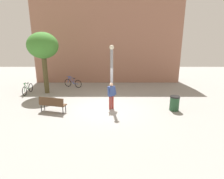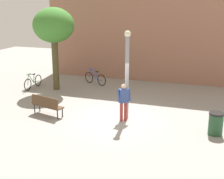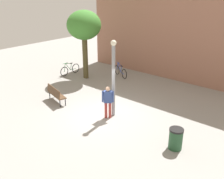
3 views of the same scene
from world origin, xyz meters
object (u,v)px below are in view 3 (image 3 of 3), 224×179
(plaza_tree, at_px, (84,26))
(bicycle_green, at_px, (70,69))
(trash_bin, at_px, (176,139))
(bicycle_blue, at_px, (120,71))
(park_bench, at_px, (55,93))
(person_by_lamppost, at_px, (108,100))
(lamppost, at_px, (113,76))

(plaza_tree, bearing_deg, bicycle_green, -170.75)
(plaza_tree, height_order, trash_bin, plaza_tree)
(trash_bin, bearing_deg, bicycle_blue, 142.38)
(park_bench, distance_m, bicycle_blue, 5.93)
(bicycle_green, bearing_deg, person_by_lamppost, -26.64)
(park_bench, xyz_separation_m, trash_bin, (7.33, 0.28, -0.09))
(bicycle_green, bearing_deg, bicycle_blue, 33.17)
(bicycle_green, height_order, trash_bin, bicycle_green)
(bicycle_blue, bearing_deg, park_bench, -90.02)
(plaza_tree, distance_m, bicycle_blue, 4.14)
(lamppost, xyz_separation_m, trash_bin, (3.81, -0.63, -1.68))
(park_bench, distance_m, plaza_tree, 5.43)
(lamppost, bearing_deg, plaza_tree, 148.77)
(lamppost, relative_size, person_by_lamppost, 2.32)
(lamppost, height_order, bicycle_blue, lamppost)
(park_bench, bearing_deg, plaza_tree, 112.89)
(bicycle_green, height_order, bicycle_blue, same)
(lamppost, distance_m, bicycle_green, 7.52)
(person_by_lamppost, bearing_deg, trash_bin, -3.39)
(bicycle_blue, bearing_deg, lamppost, -54.98)
(lamppost, xyz_separation_m, bicycle_blue, (-3.52, 5.02, -1.75))
(bicycle_green, bearing_deg, plaza_tree, 9.25)
(bicycle_green, distance_m, trash_bin, 11.10)
(person_by_lamppost, distance_m, plaza_tree, 6.89)
(lamppost, distance_m, plaza_tree, 6.33)
(park_bench, height_order, bicycle_blue, bicycle_blue)
(lamppost, height_order, plaza_tree, plaza_tree)
(bicycle_blue, height_order, trash_bin, bicycle_blue)
(park_bench, xyz_separation_m, bicycle_blue, (0.00, 5.93, -0.16))
(person_by_lamppost, bearing_deg, plaza_tree, 145.56)
(person_by_lamppost, xyz_separation_m, bicycle_green, (-6.68, 3.35, -0.58))
(lamppost, relative_size, plaza_tree, 0.82)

